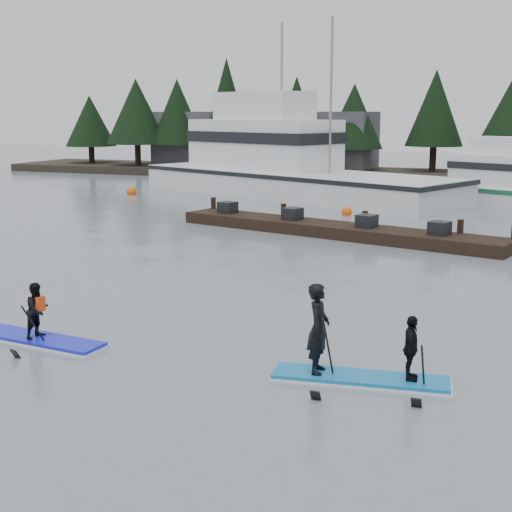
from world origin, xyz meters
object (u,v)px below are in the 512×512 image
(fishing_boat_large, at_px, (286,181))
(paddleboard_solo, at_px, (38,323))
(floating_dock, at_px, (333,230))
(paddleboard_duo, at_px, (354,348))

(fishing_boat_large, distance_m, paddleboard_solo, 28.77)
(fishing_boat_large, xyz_separation_m, floating_dock, (6.42, -12.77, -0.65))
(floating_dock, distance_m, paddleboard_duo, 16.14)
(fishing_boat_large, xyz_separation_m, paddleboard_duo, (10.98, -28.24, -0.25))
(floating_dock, relative_size, paddleboard_duo, 4.31)
(paddleboard_solo, xyz_separation_m, paddleboard_duo, (6.95, 0.24, 0.20))
(fishing_boat_large, bearing_deg, floating_dock, -40.09)
(floating_dock, height_order, paddleboard_duo, paddleboard_duo)
(fishing_boat_large, xyz_separation_m, paddleboard_solo, (4.03, -28.48, -0.45))
(fishing_boat_large, distance_m, floating_dock, 14.31)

